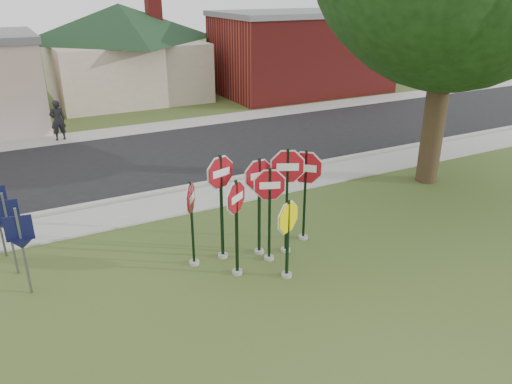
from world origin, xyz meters
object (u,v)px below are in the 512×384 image
stop_sign_yellow (288,231)px  pedestrian (58,120)px  stop_sign_center (270,202)px  stop_sign_left (236,216)px

stop_sign_yellow → pedestrian: bearing=102.5°
stop_sign_center → stop_sign_yellow: 0.93m
pedestrian → stop_sign_yellow: bearing=96.8°
stop_sign_center → pedestrian: stop_sign_center is taller
stop_sign_center → pedestrian: (-3.05, 12.77, -0.60)m
stop_sign_yellow → pedestrian: (-3.03, 13.63, -0.25)m
stop_sign_center → stop_sign_left: (-0.96, -0.23, -0.04)m
stop_sign_center → stop_sign_yellow: stop_sign_center is taller
stop_sign_center → stop_sign_left: size_ratio=1.02×
stop_sign_yellow → stop_sign_left: stop_sign_left is taller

